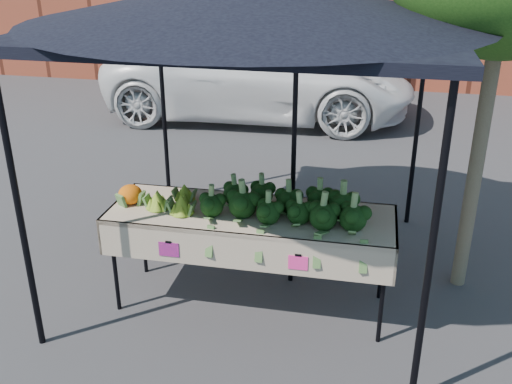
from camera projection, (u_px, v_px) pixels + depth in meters
name	position (u px, v px, depth m)	size (l,w,h in m)	color
ground	(258.00, 302.00, 5.22)	(90.00, 90.00, 0.00)	#37373A
table	(251.00, 259.00, 5.02)	(2.42, 0.85, 0.90)	#BAA890
canopy	(257.00, 138.00, 5.15)	(3.16, 3.16, 2.74)	black
broccoli_heap	(284.00, 199.00, 4.75)	(1.38, 0.58, 0.28)	black
romanesco_cluster	(174.00, 194.00, 4.92)	(0.44, 0.48, 0.21)	#7EA330
cauliflower_pair	(130.00, 193.00, 4.97)	(0.21, 0.21, 0.19)	orange
street_tree	(488.00, 90.00, 4.77)	(1.88, 1.88, 3.71)	#1E4C14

